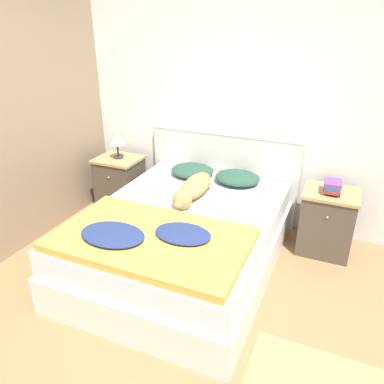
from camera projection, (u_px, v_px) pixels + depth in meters
ground_plane at (142, 346)px, 2.63m from camera, size 16.00×16.00×0.00m
wall_back at (240, 106)px, 3.87m from camera, size 9.00×0.06×2.55m
wall_side_left at (32, 112)px, 3.60m from camera, size 0.06×3.10×2.55m
bed at (183, 239)px, 3.39m from camera, size 1.59×2.09×0.56m
headboard at (222, 173)px, 4.17m from camera, size 1.67×0.06×1.00m
nightstand_left at (120, 183)px, 4.43m from camera, size 0.50×0.44×0.64m
nightstand_right at (327, 222)px, 3.59m from camera, size 0.50×0.44×0.64m
pillow_left at (192, 171)px, 4.00m from camera, size 0.46×0.39×0.12m
pillow_right at (237, 178)px, 3.82m from camera, size 0.46×0.39×0.12m
quilt at (150, 238)px, 2.79m from camera, size 1.44×0.88×0.12m
dog at (193, 189)px, 3.50m from camera, size 0.22×0.80×0.19m
book_stack at (333, 187)px, 3.42m from camera, size 0.17×0.23×0.11m
table_lamp at (117, 140)px, 4.22m from camera, size 0.18×0.18×0.30m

